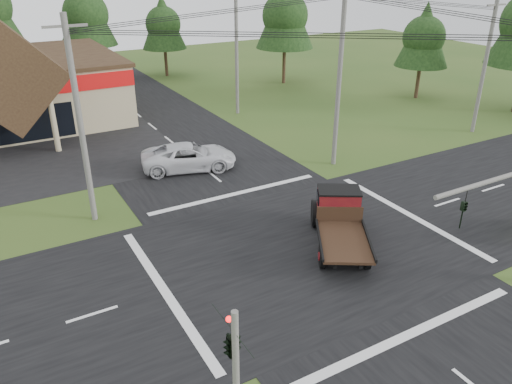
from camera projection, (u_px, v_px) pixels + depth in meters
ground at (303, 248)px, 24.05m from camera, size 120.00×120.00×0.00m
road_ns at (303, 248)px, 24.04m from camera, size 12.00×120.00×0.02m
road_ew at (303, 248)px, 24.04m from camera, size 120.00×12.00×0.02m
traffic_signal_corner at (232, 334)px, 13.43m from camera, size 0.53×2.48×4.40m
utility_pole_nw at (80, 122)px, 24.46m from camera, size 2.00×0.30×10.50m
utility_pole_ne at (339, 77)px, 31.40m from camera, size 2.00×0.30×11.50m
utility_pole_far at (485, 66)px, 37.94m from camera, size 2.00×0.30×10.20m
utility_pole_n at (237, 48)px, 42.47m from camera, size 2.00×0.30×11.20m
tree_row_d at (85, 12)px, 53.92m from camera, size 6.16×6.16×11.11m
tree_row_e at (163, 22)px, 56.50m from camera, size 5.04×5.04×9.09m
tree_side_ne at (285, 13)px, 52.53m from camera, size 6.16×6.16×11.11m
tree_side_e_near at (424, 35)px, 47.25m from camera, size 5.04×5.04×9.09m
antique_flatbed_truck at (341, 224)px, 23.65m from camera, size 5.15×6.41×2.55m
white_pickup at (189, 157)px, 32.74m from camera, size 6.70×4.48×1.71m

